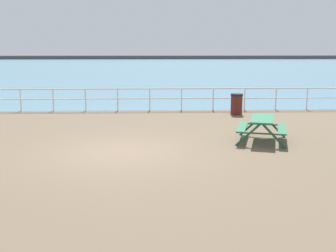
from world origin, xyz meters
The scene contains 6 objects.
ground_plane centered at (0.00, 0.00, -0.10)m, with size 30.00×24.00×0.20m, color brown.
sea_band centered at (0.00, 52.75, 0.00)m, with size 142.00×90.00×0.01m, color teal.
distant_shoreline centered at (0.00, 95.75, 0.00)m, with size 142.00×6.00×1.80m, color #4C4C47.
seaward_railing centered at (0.00, 7.75, 0.73)m, with size 23.07×0.07×1.08m.
picnic_table_near_left centered at (4.45, 1.16, 0.58)m, with size 1.96×2.16×0.80m.
litter_bin centered at (4.71, 6.46, 0.48)m, with size 0.55×0.55×0.95m.
Camera 1 is at (0.96, -11.39, 3.00)m, focal length 42.84 mm.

